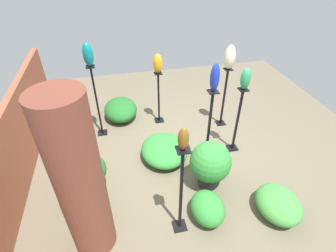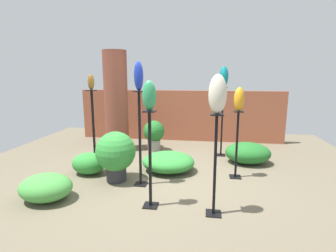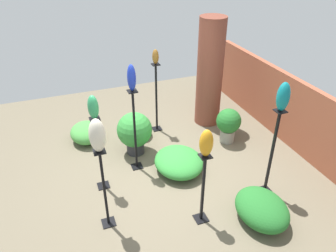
{
  "view_description": "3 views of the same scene",
  "coord_description": "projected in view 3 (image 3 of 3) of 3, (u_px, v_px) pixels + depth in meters",
  "views": [
    {
      "loc": [
        -3.61,
        1.07,
        3.5
      ],
      "look_at": [
        -0.03,
        0.27,
        0.8
      ],
      "focal_mm": 28.0,
      "sensor_mm": 36.0,
      "label": 1
    },
    {
      "loc": [
        0.75,
        -4.37,
        1.8
      ],
      "look_at": [
        0.09,
        0.03,
        0.93
      ],
      "focal_mm": 28.0,
      "sensor_mm": 36.0,
      "label": 2
    },
    {
      "loc": [
        4.46,
        -1.54,
        3.8
      ],
      "look_at": [
        0.06,
        0.11,
        0.99
      ],
      "focal_mm": 35.0,
      "sensor_mm": 36.0,
      "label": 3
    }
  ],
  "objects": [
    {
      "name": "ground_plane",
      "position": [
        161.0,
        172.0,
        6.0
      ],
      "size": [
        8.0,
        8.0,
        0.0
      ],
      "primitive_type": "plane",
      "color": "#6B604C"
    },
    {
      "name": "foliage_bed_east",
      "position": [
        179.0,
        162.0,
        5.96
      ],
      "size": [
        0.99,
        0.88,
        0.36
      ],
      "primitive_type": "ellipsoid",
      "color": "#338C38",
      "rests_on": "ground"
    },
    {
      "name": "art_vase_amber",
      "position": [
        206.0,
        143.0,
        4.31
      ],
      "size": [
        0.18,
        0.19,
        0.41
      ],
      "primitive_type": "ellipsoid",
      "color": "orange",
      "rests_on": "pedestal_amber"
    },
    {
      "name": "foliage_bed_center",
      "position": [
        138.0,
        127.0,
        6.99
      ],
      "size": [
        0.63,
        0.5,
        0.4
      ],
      "primitive_type": "ellipsoid",
      "color": "#338C38",
      "rests_on": "ground"
    },
    {
      "name": "brick_pillar",
      "position": [
        210.0,
        73.0,
        7.0
      ],
      "size": [
        0.56,
        0.56,
        2.37
      ],
      "primitive_type": "cylinder",
      "color": "brown",
      "rests_on": "ground"
    },
    {
      "name": "pedestal_amber",
      "position": [
        203.0,
        192.0,
        4.74
      ],
      "size": [
        0.2,
        0.2,
        1.19
      ],
      "color": "black",
      "rests_on": "ground"
    },
    {
      "name": "art_vase_jade",
      "position": [
        93.0,
        107.0,
        4.88
      ],
      "size": [
        0.18,
        0.16,
        0.39
      ],
      "primitive_type": "ellipsoid",
      "color": "#2D9356",
      "rests_on": "pedestal_jade"
    },
    {
      "name": "brick_wall_back",
      "position": [
        293.0,
        113.0,
        6.48
      ],
      "size": [
        5.6,
        0.12,
        1.39
      ],
      "primitive_type": "cube",
      "color": "#9E5138",
      "rests_on": "ground"
    },
    {
      "name": "art_vase_ivory",
      "position": [
        97.0,
        135.0,
        4.14
      ],
      "size": [
        0.22,
        0.21,
        0.48
      ],
      "primitive_type": "ellipsoid",
      "color": "beige",
      "rests_on": "pedestal_ivory"
    },
    {
      "name": "art_vase_cobalt",
      "position": [
        132.0,
        78.0,
        5.22
      ],
      "size": [
        0.15,
        0.14,
        0.46
      ],
      "primitive_type": "ellipsoid",
      "color": "#192D9E",
      "rests_on": "pedestal_cobalt"
    },
    {
      "name": "art_vase_teal",
      "position": [
        283.0,
        97.0,
        4.66
      ],
      "size": [
        0.2,
        0.19,
        0.45
      ],
      "primitive_type": "ellipsoid",
      "color": "#0F727A",
      "rests_on": "pedestal_teal"
    },
    {
      "name": "pedestal_jade",
      "position": [
        100.0,
        157.0,
        5.35
      ],
      "size": [
        0.2,
        0.2,
        1.34
      ],
      "color": "black",
      "rests_on": "ground"
    },
    {
      "name": "pedestal_bronze",
      "position": [
        156.0,
        101.0,
        6.93
      ],
      "size": [
        0.2,
        0.2,
        1.52
      ],
      "color": "black",
      "rests_on": "ground"
    },
    {
      "name": "potted_plant_mid_left",
      "position": [
        228.0,
        123.0,
        6.67
      ],
      "size": [
        0.51,
        0.51,
        0.73
      ],
      "color": "gray",
      "rests_on": "ground"
    },
    {
      "name": "potted_plant_mid_right",
      "position": [
        135.0,
        131.0,
        6.28
      ],
      "size": [
        0.68,
        0.68,
        0.86
      ],
      "color": "#2D2D33",
      "rests_on": "ground"
    },
    {
      "name": "art_vase_bronze",
      "position": [
        155.0,
        57.0,
        6.44
      ],
      "size": [
        0.12,
        0.13,
        0.3
      ],
      "primitive_type": "ellipsoid",
      "color": "brown",
      "rests_on": "pedestal_bronze"
    },
    {
      "name": "foliage_bed_west",
      "position": [
        262.0,
        209.0,
        4.9
      ],
      "size": [
        0.92,
        0.74,
        0.43
      ],
      "primitive_type": "ellipsoid",
      "color": "#236B28",
      "rests_on": "ground"
    },
    {
      "name": "pedestal_ivory",
      "position": [
        105.0,
        192.0,
        4.63
      ],
      "size": [
        0.2,
        0.2,
        1.33
      ],
      "color": "black",
      "rests_on": "ground"
    },
    {
      "name": "pedestal_cobalt",
      "position": [
        135.0,
        134.0,
        5.76
      ],
      "size": [
        0.2,
        0.2,
        1.56
      ],
      "color": "black",
      "rests_on": "ground"
    },
    {
      "name": "foliage_bed_rear",
      "position": [
        86.0,
        133.0,
        6.8
      ],
      "size": [
        0.77,
        0.65,
        0.38
      ],
      "primitive_type": "ellipsoid",
      "color": "#479942",
      "rests_on": "ground"
    },
    {
      "name": "pedestal_teal",
      "position": [
        271.0,
        156.0,
        5.2
      ],
      "size": [
        0.2,
        0.2,
        1.54
      ],
      "color": "black",
      "rests_on": "ground"
    }
  ]
}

